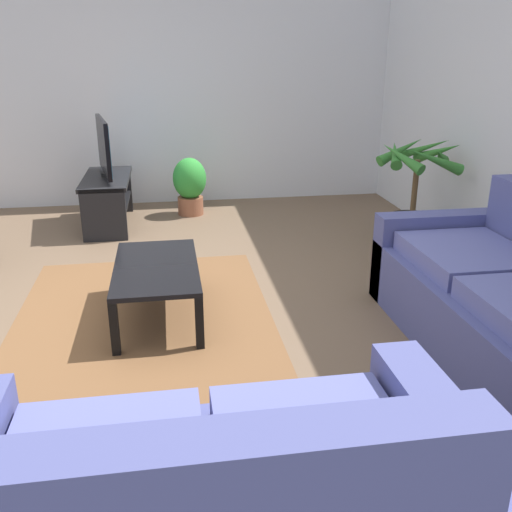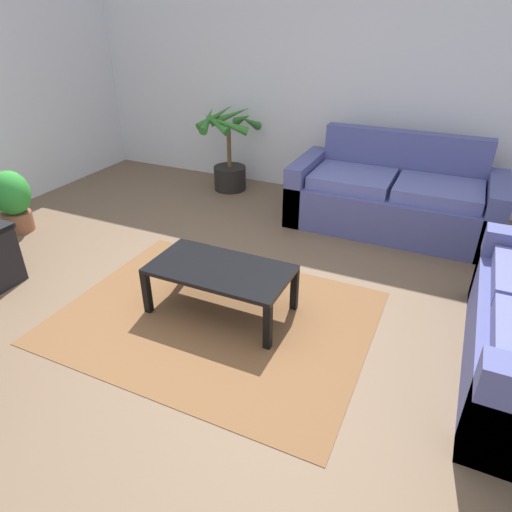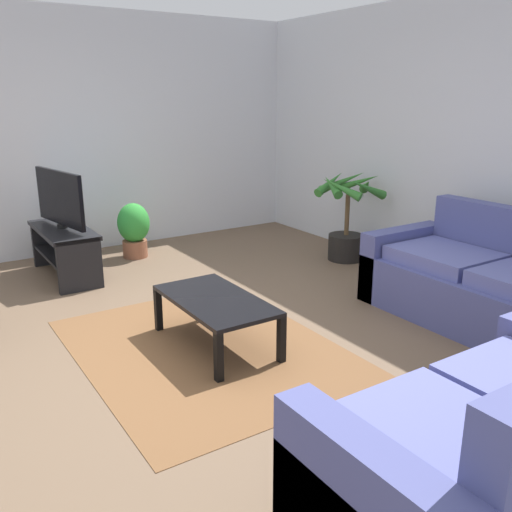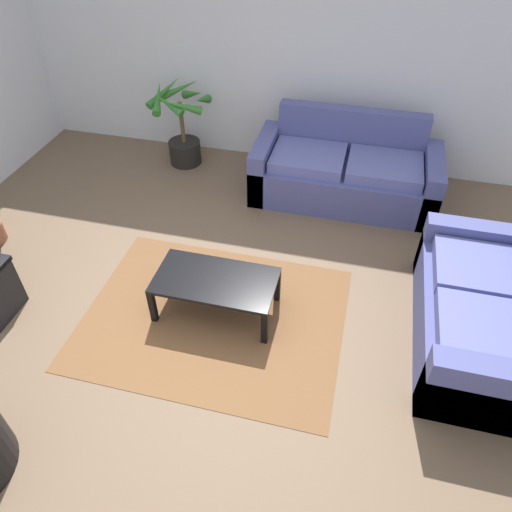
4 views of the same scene
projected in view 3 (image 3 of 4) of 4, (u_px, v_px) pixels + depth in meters
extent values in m
plane|color=brown|center=(175.00, 347.00, 4.03)|extent=(6.60, 6.60, 0.00)
cube|color=silver|center=(458.00, 142.00, 5.21)|extent=(6.00, 0.06, 2.70)
cube|color=silver|center=(55.00, 135.00, 6.06)|extent=(0.06, 6.00, 2.70)
cube|color=#4C518C|center=(487.00, 301.00, 4.35)|extent=(1.99, 0.90, 0.42)
cube|color=#4C518C|center=(402.00, 261.00, 5.05)|extent=(0.18, 0.90, 0.62)
cube|color=#5D63A4|center=(444.00, 257.00, 4.57)|extent=(0.78, 0.66, 0.12)
cube|color=#4C518C|center=(489.00, 468.00, 2.40)|extent=(0.90, 1.68, 0.42)
cube|color=#5D63A4|center=(435.00, 433.00, 2.19)|extent=(0.66, 0.62, 0.12)
cube|color=black|center=(63.00, 230.00, 5.46)|extent=(1.10, 0.45, 0.04)
cube|color=black|center=(65.00, 255.00, 5.53)|extent=(1.02, 0.39, 0.03)
cube|color=black|center=(52.00, 241.00, 5.94)|extent=(0.06, 0.41, 0.50)
cube|color=black|center=(80.00, 265.00, 5.11)|extent=(0.06, 0.41, 0.50)
cube|color=black|center=(59.00, 198.00, 5.37)|extent=(0.94, 0.20, 0.53)
cube|color=teal|center=(62.00, 197.00, 5.38)|extent=(0.88, 0.16, 0.48)
cylinder|color=black|center=(62.00, 226.00, 5.45)|extent=(0.10, 0.10, 0.04)
cube|color=black|center=(215.00, 300.00, 3.96)|extent=(1.01, 0.54, 0.03)
cube|color=black|center=(158.00, 310.00, 4.27)|extent=(0.05, 0.05, 0.34)
cube|color=black|center=(219.00, 357.00, 3.50)|extent=(0.05, 0.05, 0.34)
cube|color=black|center=(214.00, 298.00, 4.53)|extent=(0.05, 0.05, 0.34)
cube|color=black|center=(281.00, 339.00, 3.76)|extent=(0.05, 0.05, 0.34)
cube|color=brown|center=(204.00, 347.00, 4.01)|extent=(2.20, 1.70, 0.01)
cylinder|color=black|center=(346.00, 247.00, 6.12)|extent=(0.39, 0.39, 0.29)
cylinder|color=brown|center=(347.00, 212.00, 6.01)|extent=(0.05, 0.05, 0.50)
cone|color=#31772C|center=(368.00, 188.00, 5.72)|extent=(0.14, 0.55, 0.29)
cone|color=#31772C|center=(366.00, 185.00, 5.92)|extent=(0.37, 0.31, 0.23)
cone|color=#31772C|center=(358.00, 182.00, 6.12)|extent=(0.50, 0.29, 0.27)
cone|color=#31772C|center=(342.00, 181.00, 6.18)|extent=(0.33, 0.52, 0.29)
cone|color=#31772C|center=(330.00, 183.00, 6.08)|extent=(0.22, 0.50, 0.27)
cone|color=#31772C|center=(332.00, 186.00, 5.88)|extent=(0.41, 0.21, 0.23)
cone|color=#31772C|center=(342.00, 188.00, 5.74)|extent=(0.45, 0.31, 0.26)
cylinder|color=brown|center=(135.00, 249.00, 6.23)|extent=(0.28, 0.28, 0.19)
ellipsoid|color=green|center=(134.00, 223.00, 6.15)|extent=(0.36, 0.36, 0.44)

